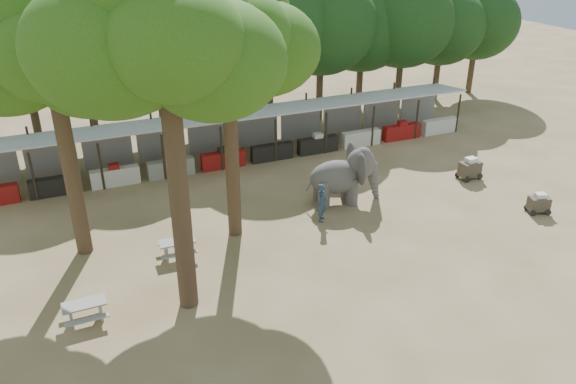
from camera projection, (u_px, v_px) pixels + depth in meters
name	position (u px, v px, depth m)	size (l,w,h in m)	color
ground	(369.00, 294.00, 19.91)	(100.00, 100.00, 0.00)	brown
vendor_stalls	(242.00, 138.00, 30.85)	(28.00, 2.99, 2.80)	#ABACB4
yard_tree_left	(43.00, 43.00, 19.06)	(7.10, 6.90, 11.02)	#332316
yard_tree_center	(157.00, 31.00, 15.54)	(7.10, 6.90, 12.04)	#332316
yard_tree_back	(221.00, 26.00, 20.20)	(7.10, 6.90, 11.36)	#332316
backdrop_trees	(211.00, 41.00, 33.23)	(46.46, 5.95, 8.33)	#332316
elephant	(345.00, 176.00, 25.92)	(3.56, 2.65, 2.66)	#434040
handler	(322.00, 203.00, 24.43)	(0.64, 0.42, 1.77)	#26384C
picnic_table_near	(85.00, 309.00, 18.42)	(1.42, 1.29, 0.70)	gray
picnic_table_far	(177.00, 246.00, 21.98)	(1.44, 1.31, 0.70)	gray
cart_front	(539.00, 203.00, 25.27)	(1.14, 0.92, 0.97)	#342D23
cart_back	(470.00, 168.00, 28.59)	(1.21, 0.83, 1.15)	#342D23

